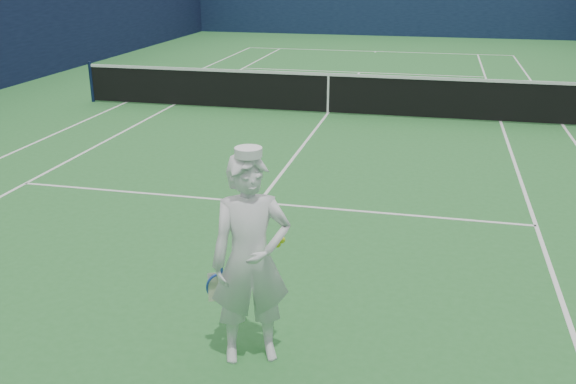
# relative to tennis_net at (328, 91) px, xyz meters

# --- Properties ---
(ground) EXTENTS (80.00, 80.00, 0.00)m
(ground) POSITION_rel_tennis_net_xyz_m (0.00, 0.00, -0.55)
(ground) COLOR #2B7131
(ground) RESTS_ON ground
(court_markings) EXTENTS (11.03, 23.83, 0.01)m
(court_markings) POSITION_rel_tennis_net_xyz_m (0.00, 0.00, -0.55)
(court_markings) COLOR white
(court_markings) RESTS_ON ground
(windscreen_fence) EXTENTS (20.12, 36.12, 4.00)m
(windscreen_fence) POSITION_rel_tennis_net_xyz_m (0.00, 0.00, 1.45)
(windscreen_fence) COLOR #101D3C
(windscreen_fence) RESTS_ON ground
(tennis_net) EXTENTS (12.88, 0.09, 1.07)m
(tennis_net) POSITION_rel_tennis_net_xyz_m (0.00, 0.00, 0.00)
(tennis_net) COLOR #141E4C
(tennis_net) RESTS_ON ground
(tennis_player) EXTENTS (0.92, 0.73, 2.07)m
(tennis_player) POSITION_rel_tennis_net_xyz_m (1.05, -10.38, 0.46)
(tennis_player) COLOR white
(tennis_player) RESTS_ON ground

